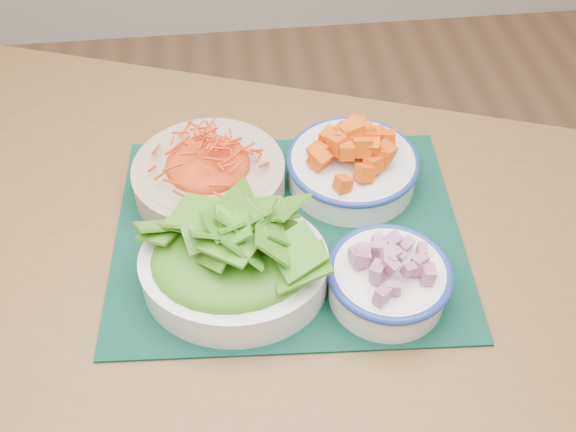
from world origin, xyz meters
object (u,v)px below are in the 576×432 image
Objects in this scene: carrot_bowl at (209,170)px; onion_bowl at (389,275)px; placemat at (288,231)px; lettuce_bowl at (233,256)px; squash_bowl at (353,161)px; table at (233,318)px.

carrot_bowl is 1.55× the size of onion_bowl.
placemat is 0.17m from onion_bowl.
onion_bowl is at bearing -3.59° from lettuce_bowl.
carrot_bowl reaches higher than onion_bowl.
squash_bowl is 0.25m from lettuce_bowl.
placemat is at bearing 55.33° from lettuce_bowl.
table is at bearing -134.91° from placemat.
placemat is at bearing 131.98° from onion_bowl.
squash_bowl is at bearing 43.61° from placemat.
squash_bowl is (0.21, -0.00, 0.00)m from carrot_bowl.
lettuce_bowl is at bearing -11.83° from table.
carrot_bowl is at bearing 134.97° from onion_bowl.
table is at bearing -139.57° from squash_bowl.
carrot_bowl is 1.17× the size of squash_bowl.
carrot_bowl is 0.21m from squash_bowl.
carrot_bowl is at bearing 142.42° from placemat.
squash_bowl is at bearing 51.71° from lettuce_bowl.
placemat is at bearing -41.44° from carrot_bowl.
table is 0.29m from squash_bowl.
squash_bowl is 1.33× the size of onion_bowl.
squash_bowl reaches higher than table.
squash_bowl is 0.91× the size of lettuce_bowl.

